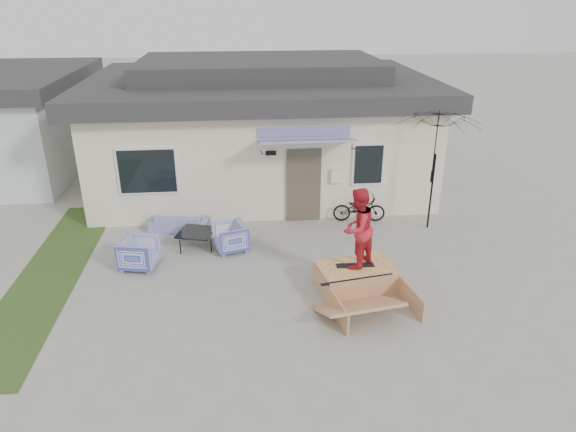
{
  "coord_description": "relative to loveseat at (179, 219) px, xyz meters",
  "views": [
    {
      "loc": [
        -0.77,
        -8.99,
        6.02
      ],
      "look_at": [
        0.3,
        1.8,
        1.3
      ],
      "focal_mm": 32.41,
      "sensor_mm": 36.0,
      "label": 1
    }
  ],
  "objects": [
    {
      "name": "skate_ramp",
      "position": [
        4.11,
        -3.46,
        -0.05
      ],
      "size": [
        1.93,
        2.36,
        0.53
      ],
      "primitive_type": null,
      "rotation": [
        0.0,
        0.0,
        0.17
      ],
      "color": "#B17D54",
      "rests_on": "ground"
    },
    {
      "name": "armchair_left",
      "position": [
        -0.73,
        -2.02,
        0.1
      ],
      "size": [
        0.9,
        0.94,
        0.82
      ],
      "primitive_type": "imported",
      "rotation": [
        0.0,
        0.0,
        1.37
      ],
      "color": "#2E3BA0",
      "rests_on": "ground"
    },
    {
      "name": "bicycle",
      "position": [
        4.99,
        0.11,
        0.16
      ],
      "size": [
        1.51,
        0.68,
        0.94
      ],
      "primitive_type": "imported",
      "rotation": [
        0.0,
        0.0,
        1.45
      ],
      "color": "black",
      "rests_on": "ground"
    },
    {
      "name": "house",
      "position": [
        2.44,
        3.87,
        1.63
      ],
      "size": [
        10.8,
        8.49,
        4.1
      ],
      "color": "beige",
      "rests_on": "ground"
    },
    {
      "name": "ground",
      "position": [
        2.44,
        -4.12,
        -0.31
      ],
      "size": [
        90.0,
        90.0,
        0.0
      ],
      "primitive_type": "plane",
      "color": "gray",
      "rests_on": "ground"
    },
    {
      "name": "grass_strip",
      "position": [
        -2.76,
        -2.12,
        -0.31
      ],
      "size": [
        1.4,
        8.0,
        0.01
      ],
      "primitive_type": "cube",
      "color": "#2A441B",
      "rests_on": "ground"
    },
    {
      "name": "loveseat",
      "position": [
        0.0,
        0.0,
        0.0
      ],
      "size": [
        1.65,
        0.7,
        0.62
      ],
      "primitive_type": "imported",
      "rotation": [
        0.0,
        0.0,
        2.99
      ],
      "color": "#2E3BA0",
      "rests_on": "ground"
    },
    {
      "name": "coffee_table",
      "position": [
        0.53,
        -1.05,
        -0.1
      ],
      "size": [
        1.05,
        1.05,
        0.42
      ],
      "primitive_type": "cube",
      "rotation": [
        0.0,
        0.0,
        -0.28
      ],
      "color": "black",
      "rests_on": "ground"
    },
    {
      "name": "patio_umbrella",
      "position": [
        6.8,
        -0.5,
        1.44
      ],
      "size": [
        2.64,
        2.53,
        2.2
      ],
      "color": "black",
      "rests_on": "ground"
    },
    {
      "name": "skater",
      "position": [
        4.1,
        -3.41,
        1.15
      ],
      "size": [
        1.08,
        1.07,
        1.76
      ],
      "primitive_type": "imported",
      "rotation": [
        0.0,
        0.0,
        3.89
      ],
      "color": "red",
      "rests_on": "skateboard"
    },
    {
      "name": "armchair_right",
      "position": [
        1.39,
        -1.34,
        0.08
      ],
      "size": [
        0.91,
        0.94,
        0.79
      ],
      "primitive_type": "imported",
      "rotation": [
        0.0,
        0.0,
        -1.26
      ],
      "color": "#2E3BA0",
      "rests_on": "ground"
    },
    {
      "name": "skateboard",
      "position": [
        4.1,
        -3.41,
        0.24
      ],
      "size": [
        0.83,
        0.22,
        0.05
      ],
      "primitive_type": "cube",
      "rotation": [
        0.0,
        0.0,
        -0.02
      ],
      "color": "black",
      "rests_on": "skate_ramp"
    }
  ]
}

